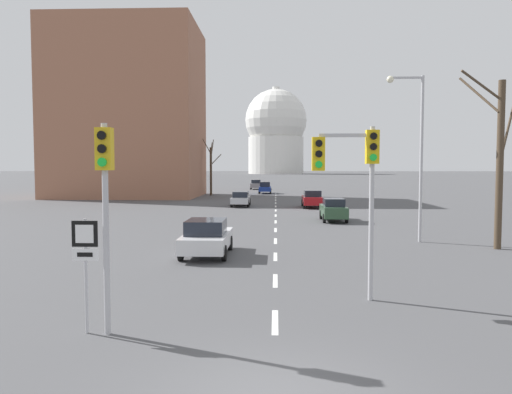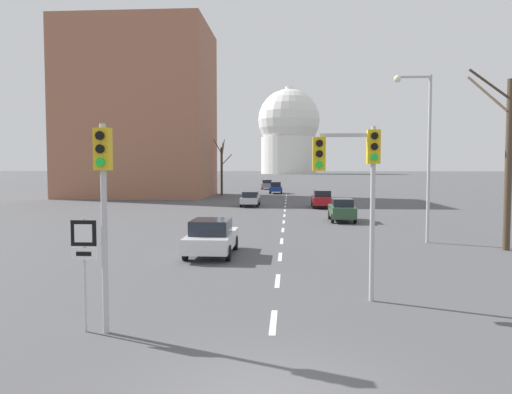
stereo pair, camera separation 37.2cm
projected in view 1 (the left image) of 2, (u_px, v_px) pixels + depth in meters
The scene contains 28 objects.
lane_stripe_0 at pixel (275, 322), 12.43m from camera, with size 0.16×2.00×0.01m, color silver.
lane_stripe_1 at pixel (275, 280), 16.91m from camera, with size 0.16×2.00×0.01m, color silver.
lane_stripe_2 at pixel (275, 257), 21.40m from camera, with size 0.16×2.00×0.01m, color silver.
lane_stripe_3 at pixel (275, 241), 25.89m from camera, with size 0.16×2.00×0.01m, color silver.
lane_stripe_4 at pixel (276, 230), 30.38m from camera, with size 0.16×2.00×0.01m, color silver.
lane_stripe_5 at pixel (276, 222), 34.87m from camera, with size 0.16×2.00×0.01m, color silver.
lane_stripe_6 at pixel (276, 215), 39.35m from camera, with size 0.16×2.00×0.01m, color silver.
lane_stripe_7 at pixel (276, 210), 43.84m from camera, with size 0.16×2.00×0.01m, color silver.
lane_stripe_8 at pixel (276, 206), 48.33m from camera, with size 0.16×2.00×0.01m, color silver.
lane_stripe_9 at pixel (276, 203), 52.82m from camera, with size 0.16×2.00×0.01m, color silver.
lane_stripe_10 at pixel (276, 200), 57.31m from camera, with size 0.16×2.00×0.01m, color silver.
lane_stripe_11 at pixel (276, 198), 61.79m from camera, with size 0.16×2.00×0.01m, color silver.
lane_stripe_12 at pixel (276, 196), 66.28m from camera, with size 0.16×2.00×0.01m, color silver.
lane_stripe_13 at pixel (276, 194), 70.77m from camera, with size 0.16×2.00×0.01m, color silver.
traffic_signal_near_left at pixel (105, 188), 11.31m from camera, with size 0.36×0.34×4.85m.
traffic_signal_near_right at pixel (353, 169), 14.23m from camera, with size 1.89×0.34×5.01m.
route_sign_post at pixel (85, 255), 11.46m from camera, with size 0.60×0.08×2.68m.
street_lamp_right at pixel (415, 142), 25.26m from camera, with size 1.89×0.36×8.44m.
sedan_near_left at pixel (333, 209), 35.32m from camera, with size 1.70×4.09×1.62m.
sedan_near_right at pixel (207, 237), 21.67m from camera, with size 1.97×4.38×1.58m.
sedan_mid_centre at pixel (312, 199), 46.93m from camera, with size 1.86×4.52×1.65m.
sedan_far_left at pixel (256, 184), 84.67m from camera, with size 1.89×4.24×1.64m.
sedan_far_right at pixel (265, 188), 71.36m from camera, with size 1.77×4.50×1.68m.
sedan_distant_centre at pixel (241, 198), 48.42m from camera, with size 1.74×4.59×1.45m.
bare_tree_left_near at pixel (211, 167), 66.47m from camera, with size 2.77×1.70×7.83m.
bare_tree_right_near at pixel (499, 157), 23.23m from camera, with size 3.66×2.60×8.35m.
capitol_dome at pixel (276, 132), 262.59m from camera, with size 32.26×32.26×45.57m.
apartment_block_left at pixel (128, 112), 63.74m from camera, with size 18.00×14.00×21.65m, color #9E664C.
Camera 1 is at (0.01, -8.02, 3.87)m, focal length 35.00 mm.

